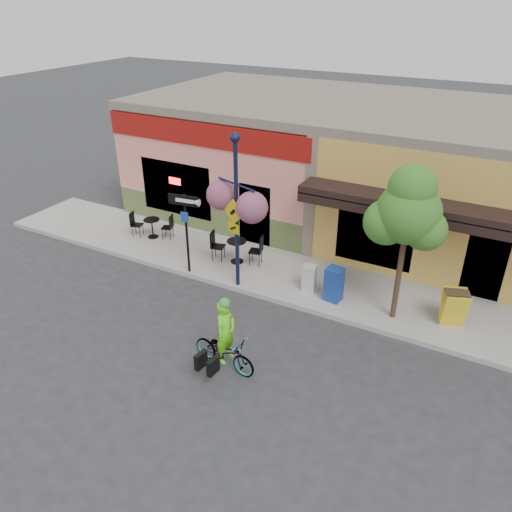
% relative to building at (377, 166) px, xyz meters
% --- Properties ---
extents(ground, '(90.00, 90.00, 0.00)m').
position_rel_building_xyz_m(ground, '(0.00, -7.50, -2.25)').
color(ground, '#2D2D30').
rests_on(ground, ground).
extents(sidewalk, '(24.00, 3.00, 0.15)m').
position_rel_building_xyz_m(sidewalk, '(0.00, -5.50, -2.17)').
color(sidewalk, '#9E9B93').
rests_on(sidewalk, ground).
extents(curb, '(24.00, 0.12, 0.15)m').
position_rel_building_xyz_m(curb, '(0.00, -6.95, -2.17)').
color(curb, '#A8A59E').
rests_on(curb, ground).
extents(building, '(18.20, 8.20, 4.50)m').
position_rel_building_xyz_m(building, '(0.00, 0.00, 0.00)').
color(building, '#F8887A').
rests_on(building, ground).
extents(bicycle, '(1.78, 0.79, 0.91)m').
position_rel_building_xyz_m(bicycle, '(-0.59, -10.05, -1.80)').
color(bicycle, maroon).
rests_on(bicycle, ground).
extents(cyclist_rider, '(0.45, 0.63, 1.61)m').
position_rel_building_xyz_m(cyclist_rider, '(-0.54, -10.05, -1.44)').
color(cyclist_rider, '#6DF419').
rests_on(cyclist_rider, ground).
extents(lamp_post, '(1.59, 1.03, 4.65)m').
position_rel_building_xyz_m(lamp_post, '(-2.11, -6.81, 0.22)').
color(lamp_post, '#131A3B').
rests_on(lamp_post, sidewalk).
extents(one_way_sign, '(1.02, 0.36, 2.60)m').
position_rel_building_xyz_m(one_way_sign, '(-3.87, -6.85, -0.80)').
color(one_way_sign, black).
rests_on(one_way_sign, sidewalk).
extents(cafe_set_left, '(1.68, 1.18, 0.92)m').
position_rel_building_xyz_m(cafe_set_left, '(-6.46, -5.43, -1.64)').
color(cafe_set_left, black).
rests_on(cafe_set_left, sidewalk).
extents(cafe_set_right, '(1.84, 1.22, 1.02)m').
position_rel_building_xyz_m(cafe_set_right, '(-2.85, -5.60, -1.59)').
color(cafe_set_right, black).
rests_on(cafe_set_right, sidewalk).
extents(newspaper_box_blue, '(0.51, 0.47, 1.02)m').
position_rel_building_xyz_m(newspaper_box_blue, '(0.73, -6.24, -1.59)').
color(newspaper_box_blue, navy).
rests_on(newspaper_box_blue, sidewalk).
extents(newspaper_box_grey, '(0.42, 0.39, 0.81)m').
position_rel_building_xyz_m(newspaper_box_grey, '(-0.09, -6.08, -1.69)').
color(newspaper_box_grey, '#B9B9B9').
rests_on(newspaper_box_grey, sidewalk).
extents(street_tree, '(2.25, 2.25, 4.37)m').
position_rel_building_xyz_m(street_tree, '(2.48, -6.26, 0.09)').
color(street_tree, '#3D7A26').
rests_on(street_tree, sidewalk).
extents(sandwich_board, '(0.73, 0.63, 1.03)m').
position_rel_building_xyz_m(sandwich_board, '(4.02, -6.06, -1.58)').
color(sandwich_board, yellow).
rests_on(sandwich_board, sidewalk).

